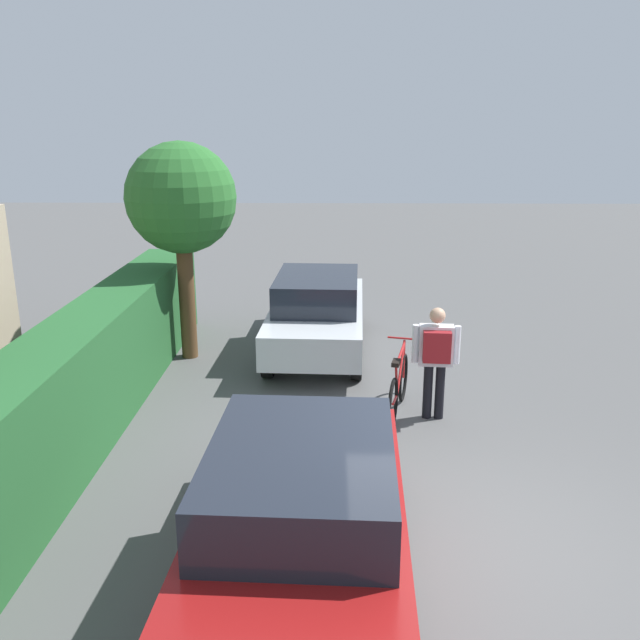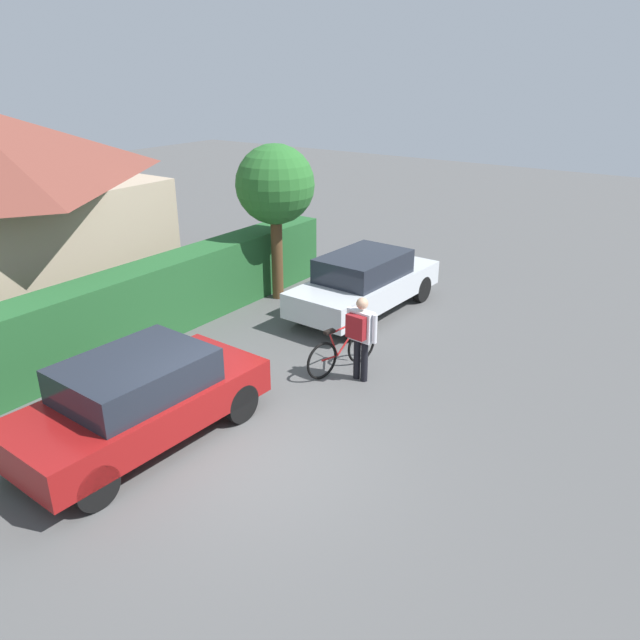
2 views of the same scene
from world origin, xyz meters
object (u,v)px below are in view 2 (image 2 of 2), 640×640
at_px(parked_car_near, 139,398).
at_px(bicycle, 342,351).
at_px(tree_kerbside, 275,186).
at_px(parked_car_far, 365,282).
at_px(person_rider, 360,332).

bearing_deg(parked_car_near, bicycle, -17.73).
bearing_deg(tree_kerbside, parked_car_far, -80.24).
relative_size(person_rider, tree_kerbside, 0.43).
relative_size(parked_car_far, tree_kerbside, 1.13).
bearing_deg(parked_car_far, person_rider, -150.22).
height_order(parked_car_far, tree_kerbside, tree_kerbside).
xyz_separation_m(parked_car_far, person_rider, (-2.95, -1.69, 0.23)).
distance_m(parked_car_far, bicycle, 3.06).
bearing_deg(parked_car_near, parked_car_far, 0.01).
height_order(bicycle, person_rider, person_rider).
relative_size(parked_car_near, bicycle, 2.35).
xyz_separation_m(parked_car_far, bicycle, (-2.79, -1.21, -0.34)).
relative_size(parked_car_near, tree_kerbside, 1.08).
bearing_deg(parked_car_near, tree_kerbside, 20.21).
xyz_separation_m(bicycle, tree_kerbside, (2.40, 3.48, 2.37)).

